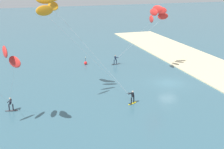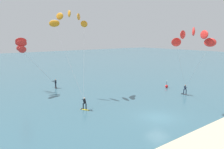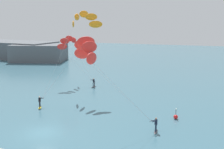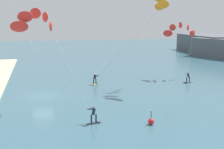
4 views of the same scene
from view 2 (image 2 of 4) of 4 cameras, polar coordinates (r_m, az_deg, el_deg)
The scene contains 5 objects.
ground_plane at distance 27.87m, azimuth 11.62°, elevation -10.64°, with size 240.00×240.00×0.00m, color #386070.
kitesurfer_nearshore at distance 30.76m, azimuth 19.85°, elevation 8.27°, with size 8.51×8.04×10.72m.
kitesurfer_mid_water at distance 37.78m, azimuth -10.68°, elevation 13.17°, with size 6.77×11.64×13.74m.
kitesurfer_far_out at distance 41.69m, azimuth -21.77°, elevation 6.58°, with size 7.05×5.61×9.36m.
marker_buoy at distance 43.44m, azimuth 13.71°, elevation -2.92°, with size 0.56×0.56×1.38m.
Camera 2 is at (-20.13, -16.70, 9.62)m, focal length 35.96 mm.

